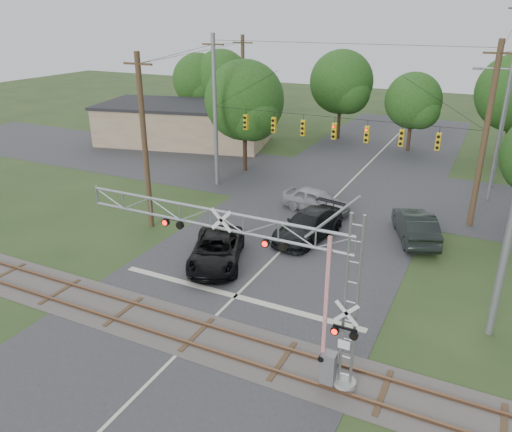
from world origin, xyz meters
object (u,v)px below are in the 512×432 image
at_px(crossing_gantry, 262,265).
at_px(traffic_signal_span, 347,127).
at_px(pickup_black, 217,250).
at_px(sedan_silver, 316,200).
at_px(car_dark, 309,225).
at_px(streetlight, 498,128).
at_px(commercial_building, 185,123).

bearing_deg(crossing_gantry, traffic_signal_span, 97.38).
relative_size(crossing_gantry, pickup_black, 2.01).
bearing_deg(sedan_silver, car_dark, -156.10).
xyz_separation_m(car_dark, sedan_silver, (-1.10, 4.40, -0.02)).
xyz_separation_m(traffic_signal_span, car_dark, (-0.14, -6.47, -4.82)).
relative_size(traffic_signal_span, sedan_silver, 4.03).
relative_size(pickup_black, sedan_silver, 1.19).
bearing_deg(crossing_gantry, car_dark, 101.96).
xyz_separation_m(pickup_black, streetlight, (12.70, 17.58, 4.53)).
distance_m(crossing_gantry, car_dark, 12.65).
bearing_deg(streetlight, commercial_building, 170.65).
bearing_deg(crossing_gantry, sedan_silver, 102.51).
height_order(traffic_signal_span, car_dark, traffic_signal_span).
bearing_deg(traffic_signal_span, commercial_building, 152.61).
bearing_deg(car_dark, streetlight, 63.18).
bearing_deg(crossing_gantry, streetlight, 74.16).
xyz_separation_m(crossing_gantry, car_dark, (-2.52, 11.88, -3.51)).
bearing_deg(crossing_gantry, commercial_building, 128.31).
distance_m(crossing_gantry, streetlight, 25.06).
distance_m(pickup_black, car_dark, 6.33).
distance_m(pickup_black, sedan_silver, 10.03).
bearing_deg(car_dark, crossing_gantry, -67.40).
height_order(sedan_silver, streetlight, streetlight).
bearing_deg(commercial_building, crossing_gantry, -64.84).
relative_size(sedan_silver, streetlight, 0.50).
bearing_deg(traffic_signal_span, car_dark, -91.23).
height_order(pickup_black, commercial_building, commercial_building).
bearing_deg(pickup_black, car_dark, 35.76).
height_order(traffic_signal_span, sedan_silver, traffic_signal_span).
bearing_deg(pickup_black, traffic_signal_span, 51.26).
bearing_deg(traffic_signal_span, streetlight, 31.90).
xyz_separation_m(traffic_signal_span, sedan_silver, (-1.24, -2.07, -4.84)).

